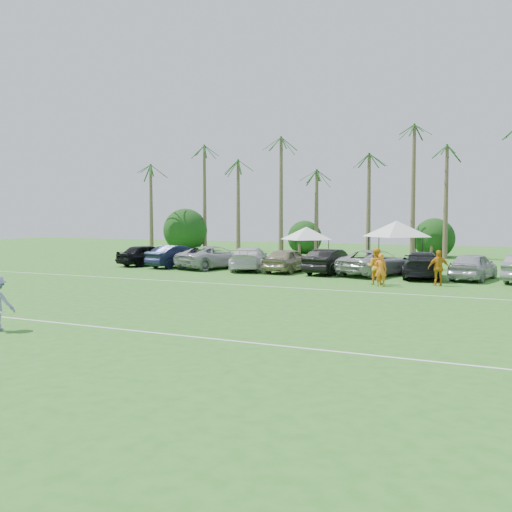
% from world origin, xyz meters
% --- Properties ---
extents(ground, '(120.00, 120.00, 0.00)m').
position_xyz_m(ground, '(0.00, 0.00, 0.00)').
color(ground, '#307121').
rests_on(ground, ground).
extents(field_lines, '(80.00, 12.10, 0.01)m').
position_xyz_m(field_lines, '(0.00, 8.00, 0.01)').
color(field_lines, white).
rests_on(field_lines, ground).
extents(palm_tree_0, '(2.40, 2.40, 8.90)m').
position_xyz_m(palm_tree_0, '(-22.00, 38.00, 7.48)').
color(palm_tree_0, brown).
rests_on(palm_tree_0, ground).
extents(palm_tree_1, '(2.40, 2.40, 9.90)m').
position_xyz_m(palm_tree_1, '(-17.00, 38.00, 8.35)').
color(palm_tree_1, brown).
rests_on(palm_tree_1, ground).
extents(palm_tree_2, '(2.40, 2.40, 10.90)m').
position_xyz_m(palm_tree_2, '(-12.00, 38.00, 9.21)').
color(palm_tree_2, brown).
rests_on(palm_tree_2, ground).
extents(palm_tree_3, '(2.40, 2.40, 11.90)m').
position_xyz_m(palm_tree_3, '(-8.00, 38.00, 10.06)').
color(palm_tree_3, brown).
rests_on(palm_tree_3, ground).
extents(palm_tree_4, '(2.40, 2.40, 8.90)m').
position_xyz_m(palm_tree_4, '(-4.00, 38.00, 7.48)').
color(palm_tree_4, brown).
rests_on(palm_tree_4, ground).
extents(palm_tree_5, '(2.40, 2.40, 9.90)m').
position_xyz_m(palm_tree_5, '(0.00, 38.00, 8.35)').
color(palm_tree_5, brown).
rests_on(palm_tree_5, ground).
extents(palm_tree_6, '(2.40, 2.40, 10.90)m').
position_xyz_m(palm_tree_6, '(4.00, 38.00, 9.21)').
color(palm_tree_6, brown).
rests_on(palm_tree_6, ground).
extents(palm_tree_7, '(2.40, 2.40, 11.90)m').
position_xyz_m(palm_tree_7, '(8.00, 38.00, 10.06)').
color(palm_tree_7, brown).
rests_on(palm_tree_7, ground).
extents(bush_tree_0, '(4.00, 4.00, 4.00)m').
position_xyz_m(bush_tree_0, '(-19.00, 39.00, 1.80)').
color(bush_tree_0, brown).
rests_on(bush_tree_0, ground).
extents(bush_tree_1, '(4.00, 4.00, 4.00)m').
position_xyz_m(bush_tree_1, '(-6.00, 39.00, 1.80)').
color(bush_tree_1, brown).
rests_on(bush_tree_1, ground).
extents(bush_tree_2, '(4.00, 4.00, 4.00)m').
position_xyz_m(bush_tree_2, '(6.00, 39.00, 1.80)').
color(bush_tree_2, brown).
rests_on(bush_tree_2, ground).
extents(sideline_player_a, '(0.66, 0.48, 1.68)m').
position_xyz_m(sideline_player_a, '(6.47, 16.49, 0.84)').
color(sideline_player_a, orange).
rests_on(sideline_player_a, ground).
extents(sideline_player_b, '(0.93, 0.73, 1.90)m').
position_xyz_m(sideline_player_b, '(6.05, 17.22, 0.95)').
color(sideline_player_b, '#FDA21C').
rests_on(sideline_player_b, ground).
extents(sideline_player_c, '(1.16, 0.78, 1.83)m').
position_xyz_m(sideline_player_c, '(9.11, 17.96, 0.92)').
color(sideline_player_c, orange).
rests_on(sideline_player_c, ground).
extents(canopy_tent_left, '(4.02, 4.02, 3.26)m').
position_xyz_m(canopy_tent_left, '(-1.33, 26.96, 2.79)').
color(canopy_tent_left, black).
rests_on(canopy_tent_left, ground).
extents(canopy_tent_right, '(4.69, 4.69, 3.80)m').
position_xyz_m(canopy_tent_right, '(5.20, 26.83, 3.25)').
color(canopy_tent_right, black).
rests_on(canopy_tent_right, ground).
extents(parked_car_0, '(3.08, 4.86, 1.54)m').
position_xyz_m(parked_car_0, '(-11.59, 21.63, 0.77)').
color(parked_car_0, black).
rests_on(parked_car_0, ground).
extents(parked_car_1, '(2.85, 4.94, 1.54)m').
position_xyz_m(parked_car_1, '(-8.83, 21.42, 0.77)').
color(parked_car_1, black).
rests_on(parked_car_1, ground).
extents(parked_car_2, '(4.12, 6.06, 1.54)m').
position_xyz_m(parked_car_2, '(-6.07, 21.66, 0.77)').
color(parked_car_2, '#A2A2A4').
rests_on(parked_car_2, ground).
extents(parked_car_3, '(3.53, 5.70, 1.54)m').
position_xyz_m(parked_car_3, '(-3.30, 21.56, 0.77)').
color(parked_car_3, silver).
rests_on(parked_car_3, ground).
extents(parked_car_4, '(2.18, 4.65, 1.54)m').
position_xyz_m(parked_car_4, '(-0.54, 21.42, 0.77)').
color(parked_car_4, gray).
rests_on(parked_car_4, ground).
extents(parked_car_5, '(2.21, 4.85, 1.54)m').
position_xyz_m(parked_car_5, '(2.22, 21.53, 0.77)').
color(parked_car_5, black).
rests_on(parked_car_5, ground).
extents(parked_car_6, '(4.20, 6.07, 1.54)m').
position_xyz_m(parked_car_6, '(4.98, 21.74, 0.77)').
color(parked_car_6, '#9FA0A2').
rests_on(parked_car_6, ground).
extents(parked_car_7, '(2.93, 5.57, 1.54)m').
position_xyz_m(parked_car_7, '(7.75, 21.44, 0.77)').
color(parked_car_7, black).
rests_on(parked_car_7, ground).
extents(parked_car_8, '(2.65, 4.79, 1.54)m').
position_xyz_m(parked_car_8, '(10.51, 21.64, 0.77)').
color(parked_car_8, '#AAAAB2').
rests_on(parked_car_8, ground).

